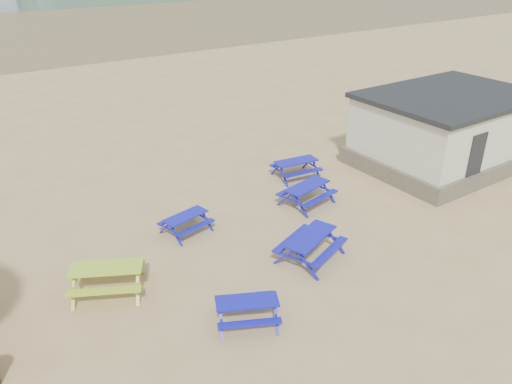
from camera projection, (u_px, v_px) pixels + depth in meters
ground at (261, 242)px, 16.40m from camera, size 400.00×400.00×0.00m
picnic_table_blue_a at (186, 224)px, 16.85m from camera, size 1.75×1.52×0.64m
picnic_table_blue_b at (307, 195)px, 18.64m from camera, size 2.13×1.85×0.78m
picnic_table_blue_c at (296, 169)px, 20.81m from camera, size 1.97×1.67×0.75m
picnic_table_blue_d at (247, 311)px, 12.82m from camera, size 2.01×1.87×0.67m
picnic_table_blue_e at (310, 247)px, 15.38m from camera, size 2.41×2.19×0.83m
picnic_table_yellow at (108, 279)px, 13.92m from camera, size 2.48×2.32×0.83m
amenity_block at (446, 129)px, 21.71m from camera, size 7.40×5.40×3.15m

